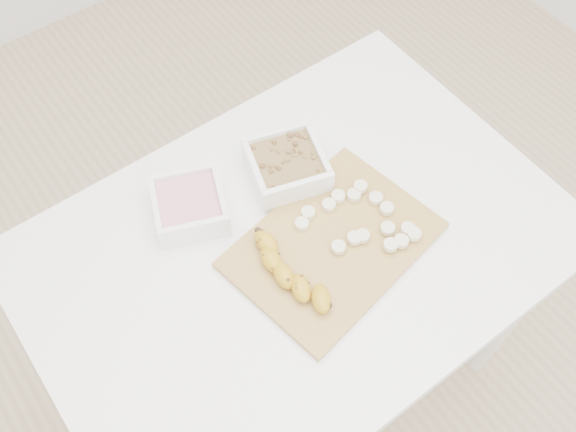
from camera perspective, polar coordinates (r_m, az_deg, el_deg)
ground at (r=1.90m, az=0.55°, el=-13.66°), size 3.50×3.50×0.00m
table at (r=1.29m, az=0.79°, el=-4.56°), size 1.00×0.70×0.75m
bowl_yogurt at (r=1.23m, az=-8.73°, el=0.92°), size 0.17×0.17×0.06m
bowl_granola at (r=1.26m, az=-0.09°, el=4.43°), size 0.18×0.18×0.07m
cutting_board at (r=1.20m, az=4.00°, el=-2.56°), size 0.41×0.32×0.01m
banana at (r=1.14m, az=0.35°, el=-5.15°), size 0.08×0.20×0.03m
banana_slices at (r=1.21m, az=6.67°, el=-0.36°), size 0.18×0.18×0.02m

